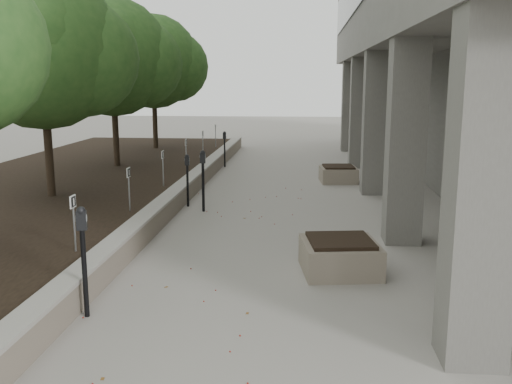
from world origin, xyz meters
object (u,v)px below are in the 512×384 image
at_px(crabapple_tree_4, 113,82).
at_px(planter_back, 338,174).
at_px(crabapple_tree_5, 154,82).
at_px(parking_meter_2, 84,262).
at_px(parking_meter_3, 203,181).
at_px(parking_meter_5, 225,149).
at_px(parking_meter_4, 188,180).
at_px(crabapple_tree_3, 44,84).
at_px(planter_front, 340,255).

distance_m(crabapple_tree_4, planter_back, 7.84).
xyz_separation_m(crabapple_tree_5, parking_meter_2, (3.27, -16.18, -2.34)).
bearing_deg(parking_meter_3, planter_back, 47.02).
height_order(parking_meter_5, planter_back, parking_meter_5).
xyz_separation_m(parking_meter_3, parking_meter_5, (-0.50, 7.29, -0.10)).
xyz_separation_m(parking_meter_2, planter_back, (4.03, 10.95, -0.52)).
xyz_separation_m(parking_meter_4, planter_back, (4.05, 3.94, -0.42)).
height_order(crabapple_tree_4, parking_meter_3, crabapple_tree_4).
xyz_separation_m(crabapple_tree_5, parking_meter_3, (3.75, -9.71, -2.36)).
height_order(crabapple_tree_3, planter_back, crabapple_tree_3).
bearing_deg(parking_meter_5, planter_back, -28.09).
bearing_deg(planter_back, crabapple_tree_5, 144.36).
distance_m(planter_front, planter_back, 8.77).
distance_m(crabapple_tree_4, parking_meter_3, 6.46).
bearing_deg(parking_meter_5, planter_front, -65.92).
xyz_separation_m(crabapple_tree_3, parking_meter_3, (3.75, 0.29, -2.36)).
distance_m(crabapple_tree_5, parking_meter_4, 10.03).
bearing_deg(crabapple_tree_3, planter_front, -30.21).
bearing_deg(crabapple_tree_3, crabapple_tree_4, 90.00).
bearing_deg(parking_meter_2, parking_meter_5, 76.81).
distance_m(parking_meter_4, planter_back, 5.67).
xyz_separation_m(crabapple_tree_3, parking_meter_5, (3.25, 7.58, -2.45)).
bearing_deg(crabapple_tree_4, parking_meter_2, -73.68).
bearing_deg(parking_meter_2, crabapple_tree_4, 93.03).
bearing_deg(planter_front, parking_meter_4, 126.85).
bearing_deg(planter_back, parking_meter_2, -110.18).
xyz_separation_m(crabapple_tree_3, parking_meter_2, (3.27, -6.18, -2.34)).
relative_size(parking_meter_4, planter_front, 1.08).
height_order(crabapple_tree_4, parking_meter_4, crabapple_tree_4).
xyz_separation_m(planter_front, planter_back, (0.43, 8.76, -0.03)).
distance_m(crabapple_tree_3, planter_back, 9.17).
bearing_deg(crabapple_tree_3, planter_back, 33.14).
height_order(parking_meter_4, parking_meter_5, parking_meter_4).
xyz_separation_m(crabapple_tree_4, parking_meter_2, (3.27, -11.18, -2.34)).
relative_size(crabapple_tree_3, planter_back, 4.83).
height_order(planter_front, planter_back, planter_front).
xyz_separation_m(crabapple_tree_4, parking_meter_3, (3.75, -4.71, -2.36)).
bearing_deg(parking_meter_5, crabapple_tree_4, -134.75).
xyz_separation_m(crabapple_tree_4, parking_meter_5, (3.25, 2.58, -2.45)).
relative_size(crabapple_tree_4, parking_meter_3, 3.56).
distance_m(crabapple_tree_3, parking_meter_3, 4.44).
height_order(crabapple_tree_3, planter_front, crabapple_tree_3).
bearing_deg(parking_meter_4, planter_front, -60.20).
xyz_separation_m(parking_meter_4, parking_meter_5, (0.00, 6.76, -0.01)).
xyz_separation_m(crabapple_tree_5, parking_meter_5, (3.25, -2.42, -2.45)).
bearing_deg(crabapple_tree_5, planter_front, -63.88).
relative_size(crabapple_tree_4, planter_front, 4.35).
height_order(crabapple_tree_3, parking_meter_3, crabapple_tree_3).
bearing_deg(planter_front, crabapple_tree_3, 149.79).
relative_size(crabapple_tree_4, parking_meter_5, 4.08).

